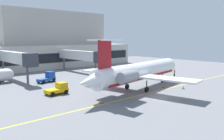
{
  "coord_description": "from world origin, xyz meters",
  "views": [
    {
      "loc": [
        -29.46,
        -21.54,
        9.01
      ],
      "look_at": [
        0.55,
        11.62,
        3.0
      ],
      "focal_mm": 37.9,
      "sensor_mm": 36.0,
      "label": 1
    }
  ],
  "objects": [
    {
      "name": "safety_cone_bravo",
      "position": [
        11.45,
        6.85,
        0.25
      ],
      "size": [
        0.47,
        0.47,
        0.55
      ],
      "color": "orange",
      "rests_on": "ground"
    },
    {
      "name": "safety_cone_alpha",
      "position": [
        6.17,
        3.72,
        0.25
      ],
      "size": [
        0.47,
        0.47,
        0.55
      ],
      "color": "orange",
      "rests_on": "ground"
    },
    {
      "name": "terminal_building",
      "position": [
        5.58,
        48.52,
        6.86
      ],
      "size": [
        62.58,
        15.85,
        17.78
      ],
      "color": "#B7B2A8",
      "rests_on": "ground"
    },
    {
      "name": "regional_jet",
      "position": [
        1.29,
        5.51,
        3.22
      ],
      "size": [
        29.56,
        21.96,
        8.86
      ],
      "color": "white",
      "rests_on": "ground"
    },
    {
      "name": "jet_bridge_west",
      "position": [
        6.05,
        29.77,
        4.5
      ],
      "size": [
        2.4,
        19.0,
        5.87
      ],
      "color": "silver",
      "rests_on": "ground"
    },
    {
      "name": "marshaller",
      "position": [
        17.17,
        8.61,
        1.01
      ],
      "size": [
        0.83,
        0.34,
        1.98
      ],
      "color": "#191E33",
      "rests_on": "ground"
    },
    {
      "name": "ground",
      "position": [
        -0.0,
        0.0,
        -0.05
      ],
      "size": [
        120.0,
        120.0,
        0.11
      ],
      "color": "slate"
    },
    {
      "name": "safety_cone_charlie",
      "position": [
        7.89,
        0.65,
        0.25
      ],
      "size": [
        0.47,
        0.47,
        0.55
      ],
      "color": "orange",
      "rests_on": "ground"
    },
    {
      "name": "pushback_tractor",
      "position": [
        -6.91,
        23.2,
        0.97
      ],
      "size": [
        4.35,
        2.72,
        2.15
      ],
      "color": "#1E4CB2",
      "rests_on": "ground"
    },
    {
      "name": "baggage_tug",
      "position": [
        -10.69,
        12.28,
        0.85
      ],
      "size": [
        3.66,
        2.29,
        1.82
      ],
      "color": "#E5B20C",
      "rests_on": "ground"
    },
    {
      "name": "jet_bridge_east",
      "position": [
        -10.83,
        29.94,
        4.83
      ],
      "size": [
        2.4,
        18.67,
        6.21
      ],
      "color": "silver",
      "rests_on": "ground"
    },
    {
      "name": "safety_cone_delta",
      "position": [
        -8.97,
        3.31,
        0.25
      ],
      "size": [
        0.47,
        0.47,
        0.55
      ],
      "color": "orange",
      "rests_on": "ground"
    }
  ]
}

